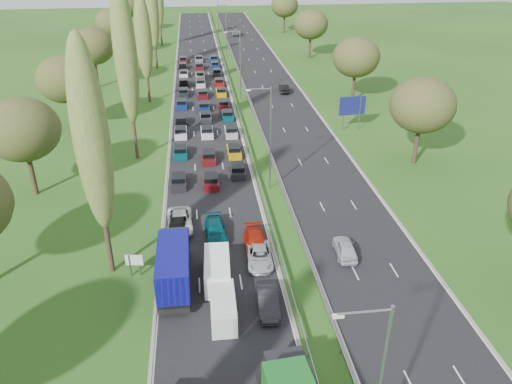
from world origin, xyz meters
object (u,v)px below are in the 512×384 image
near_car_2 (180,221)px  white_van_front (223,306)px  direction_sign (352,107)px  info_sign (134,262)px  white_van_rear (217,268)px  blue_lorry (174,264)px  near_car_3 (177,229)px

near_car_2 → white_van_front: 14.00m
direction_sign → info_sign: bearing=-131.4°
white_van_rear → direction_sign: direction_sign is taller
info_sign → white_van_rear: bearing=-11.2°
blue_lorry → white_van_front: (3.72, -4.54, -1.01)m
near_car_3 → blue_lorry: bearing=-85.3°
blue_lorry → white_van_rear: blue_lorry is taller
white_van_front → white_van_rear: white_van_rear is taller
blue_lorry → direction_sign: size_ratio=1.76×
near_car_2 → direction_sign: size_ratio=1.03×
near_car_3 → white_van_front: size_ratio=1.03×
blue_lorry → info_sign: size_ratio=4.35×
blue_lorry → white_van_rear: 3.64m
blue_lorry → info_sign: blue_lorry is taller
white_van_rear → blue_lorry: bearing=-174.4°
near_car_3 → direction_sign: size_ratio=0.96×
near_car_3 → blue_lorry: size_ratio=0.54×
white_van_front → white_van_rear: size_ratio=0.90×
near_car_2 → white_van_rear: bearing=-71.7°
direction_sign → white_van_rear: bearing=-122.7°
white_van_rear → white_van_front: bearing=-85.3°
near_car_3 → info_sign: (-3.45, -6.08, 0.63)m
white_van_front → info_sign: (-7.15, 6.11, 0.38)m
blue_lorry → direction_sign: direction_sign is taller
near_car_3 → direction_sign: (25.35, 26.61, 2.83)m
near_car_3 → white_van_front: bearing=-68.3°
white_van_front → direction_sign: bearing=61.6°
near_car_2 → info_sign: size_ratio=2.56×
near_car_2 → white_van_rear: 9.42m
white_van_rear → info_sign: size_ratio=2.55×
white_van_front → info_sign: size_ratio=2.29×
near_car_2 → direction_sign: bearing=43.2°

